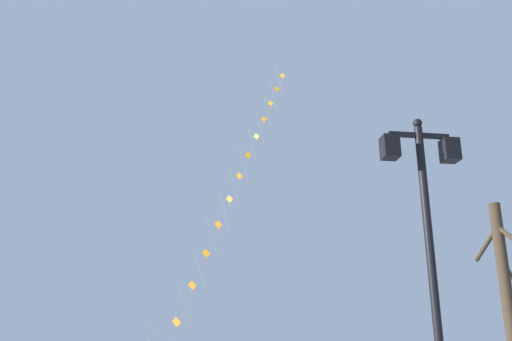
{
  "coord_description": "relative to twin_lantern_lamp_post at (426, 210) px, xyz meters",
  "views": [
    {
      "loc": [
        -0.93,
        -1.97,
        1.39
      ],
      "look_at": [
        1.99,
        18.95,
        8.3
      ],
      "focal_mm": 38.89,
      "sensor_mm": 36.0,
      "label": 1
    }
  ],
  "objects": [
    {
      "name": "kite_train",
      "position": [
        -1.41,
        16.36,
        5.55
      ],
      "size": [
        6.89,
        11.21,
        17.79
      ],
      "color": "brown",
      "rests_on": "ground_plane"
    },
    {
      "name": "twin_lantern_lamp_post",
      "position": [
        0.0,
        0.0,
        0.0
      ],
      "size": [
        1.37,
        0.28,
        5.26
      ],
      "color": "black",
      "rests_on": "ground_plane"
    },
    {
      "name": "bare_tree",
      "position": [
        3.44,
        3.54,
        -1.12
      ],
      "size": [
        0.81,
        1.96,
        4.78
      ],
      "color": "#423323",
      "rests_on": "ground_plane"
    }
  ]
}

